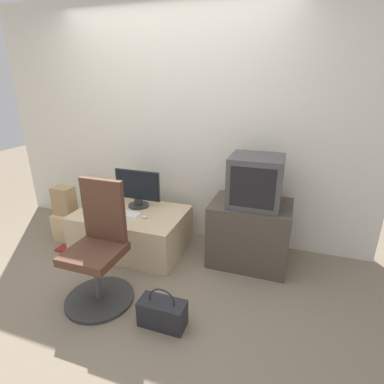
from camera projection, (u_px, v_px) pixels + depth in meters
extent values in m
plane|color=#7F705B|center=(120.00, 296.00, 2.61)|extent=(12.00, 12.00, 0.00)
cube|color=silver|center=(174.00, 124.00, 3.33)|extent=(4.40, 0.05, 2.60)
cube|color=#CCB289|center=(132.00, 230.00, 3.29)|extent=(1.16, 0.76, 0.44)
cube|color=#4C4238|center=(249.00, 233.00, 3.01)|extent=(0.77, 0.55, 0.65)
cylinder|color=#2D2D2D|center=(139.00, 205.00, 3.35)|extent=(0.23, 0.23, 0.02)
cylinder|color=#2D2D2D|center=(138.00, 201.00, 3.34)|extent=(0.10, 0.10, 0.08)
cube|color=#2D2D2D|center=(138.00, 185.00, 3.27)|extent=(0.53, 0.01, 0.33)
cube|color=black|center=(137.00, 185.00, 3.27)|extent=(0.50, 0.02, 0.31)
cube|color=white|center=(125.00, 213.00, 3.16)|extent=(0.33, 0.13, 0.01)
ellipsoid|color=silver|center=(144.00, 217.00, 3.07)|extent=(0.07, 0.04, 0.03)
cube|color=#474747|center=(256.00, 181.00, 2.79)|extent=(0.48, 0.43, 0.47)
cube|color=black|center=(252.00, 188.00, 2.60)|extent=(0.39, 0.01, 0.37)
cylinder|color=#333333|center=(100.00, 299.00, 2.55)|extent=(0.57, 0.57, 0.03)
cylinder|color=#4C4C51|center=(97.00, 278.00, 2.48)|extent=(0.05, 0.05, 0.39)
cube|color=#513323|center=(94.00, 254.00, 2.40)|extent=(0.42, 0.42, 0.07)
cube|color=#513323|center=(104.00, 210.00, 2.46)|extent=(0.38, 0.05, 0.54)
cube|color=#D1B27F|center=(68.00, 225.00, 3.53)|extent=(0.24, 0.28, 0.31)
cube|color=#A3845B|center=(64.00, 200.00, 3.42)|extent=(0.22, 0.17, 0.32)
cube|color=#232328|center=(162.00, 313.00, 2.27)|extent=(0.36, 0.17, 0.21)
torus|color=#232328|center=(162.00, 300.00, 2.23)|extent=(0.21, 0.01, 0.21)
cube|color=maroon|center=(66.00, 249.00, 3.31)|extent=(0.19, 0.13, 0.02)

